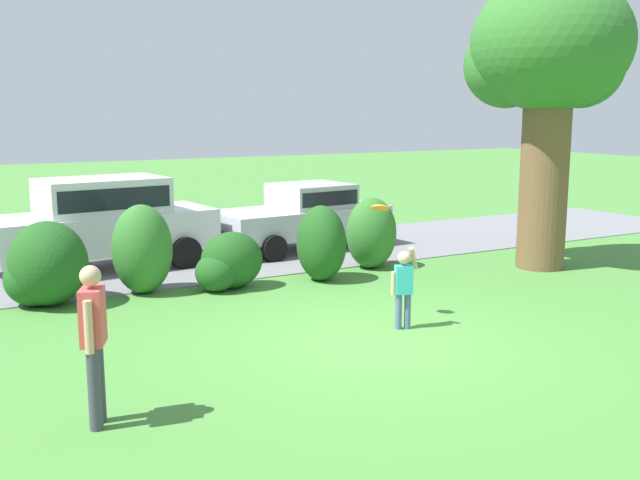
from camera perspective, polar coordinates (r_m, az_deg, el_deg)
The scene contains 13 objects.
ground_plane at distance 10.79m, azimuth 4.39°, elevation -7.81°, with size 80.00×80.00×0.00m, color #478438.
driveway_strip at distance 16.57m, azimuth -8.34°, elevation -1.51°, with size 28.00×4.40×0.02m, color slate.
oak_tree_large at distance 16.14m, azimuth 17.32°, elevation 13.16°, with size 3.41×3.28×6.01m.
shrub_near_tree at distance 13.37m, azimuth -20.56°, elevation -2.01°, with size 1.39×1.49×1.45m.
shrub_centre_left at distance 13.68m, azimuth -13.63°, elevation -0.70°, with size 1.09×1.04×1.63m.
shrub_centre at distance 13.78m, azimuth -7.17°, elevation -1.82°, with size 1.33×0.97×1.07m.
shrub_centre_right at distance 14.31m, azimuth 0.10°, elevation -0.25°, with size 0.94×1.09×1.49m.
shrub_far_end at distance 15.53m, azimuth 4.01°, elevation 0.30°, with size 1.09×1.04×1.50m.
parked_sedan at distance 17.61m, azimuth -1.29°, elevation 2.04°, with size 4.55×2.40×1.56m.
parked_suv at distance 15.94m, azimuth -16.47°, elevation 1.62°, with size 4.86×2.47×1.92m.
child_thrower at distance 11.22m, azimuth 6.50°, elevation -3.34°, with size 0.48×0.24×1.29m.
frisbee at distance 11.50m, azimuth 4.69°, elevation 2.50°, with size 0.30×0.27×0.19m.
adult_onlooker at distance 8.05m, azimuth -17.15°, elevation -7.18°, with size 0.34×0.50×1.74m.
Camera 1 is at (-5.67, -8.56, 3.31)m, focal length 41.25 mm.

